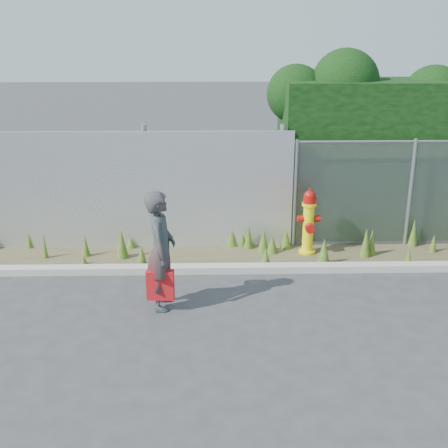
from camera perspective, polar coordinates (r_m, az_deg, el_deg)
name	(u,v)px	position (r m, az deg, el deg)	size (l,w,h in m)	color
ground	(248,324)	(7.98, 2.43, -10.10)	(80.00, 80.00, 0.00)	#39383B
curb	(241,268)	(9.56, 1.75, -4.54)	(16.00, 0.22, 0.12)	#AFAC9E
weed_strip	(285,247)	(10.29, 6.17, -2.31)	(16.00, 1.32, 0.55)	brown
corrugated_fence	(61,191)	(10.70, -16.21, 3.20)	(8.50, 0.21, 2.30)	#B8BBC0
fire_hydrant	(308,223)	(10.25, 8.57, 0.12)	(0.41, 0.37, 1.23)	#FEEC0D
woman	(161,251)	(8.13, -6.44, -2.70)	(0.65, 0.43, 1.78)	#0E5957
red_tote_bag	(160,285)	(8.18, -6.48, -6.16)	(0.39, 0.15, 0.52)	#B31C0A
black_shoulder_bag	(161,245)	(8.23, -6.38, -2.12)	(0.21, 0.09, 0.16)	black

